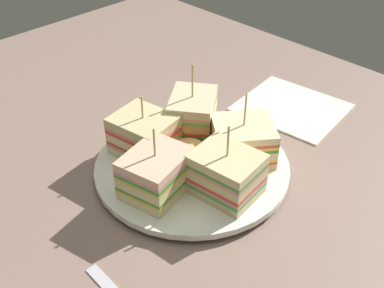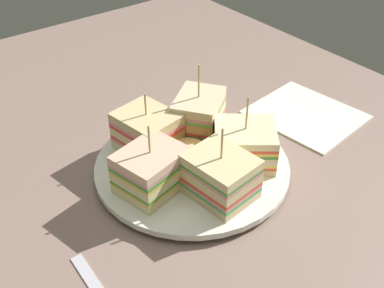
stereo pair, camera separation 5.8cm
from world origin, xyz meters
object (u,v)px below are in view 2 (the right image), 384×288
at_px(sandwich_wedge_2, 148,132).
at_px(sandwich_wedge_3, 152,170).
at_px(sandwich_wedge_1, 198,116).
at_px(chip_pile, 186,160).
at_px(napkin, 308,115).
at_px(sandwich_wedge_4, 220,176).
at_px(plate, 192,167).
at_px(sandwich_wedge_0, 244,145).

relative_size(sandwich_wedge_2, sandwich_wedge_3, 0.96).
height_order(sandwich_wedge_1, chip_pile, sandwich_wedge_1).
xyz_separation_m(sandwich_wedge_3, napkin, (0.00, -0.28, -0.04)).
height_order(chip_pile, napkin, chip_pile).
bearing_deg(chip_pile, sandwich_wedge_2, 12.33).
bearing_deg(sandwich_wedge_4, plate, -15.15).
relative_size(plate, sandwich_wedge_4, 2.66).
bearing_deg(napkin, sandwich_wedge_1, 73.71).
distance_m(sandwich_wedge_0, napkin, 0.17).
bearing_deg(sandwich_wedge_4, sandwich_wedge_2, 0.82).
xyz_separation_m(sandwich_wedge_4, napkin, (0.06, -0.23, -0.04)).
relative_size(sandwich_wedge_1, napkin, 0.70).
bearing_deg(plate, sandwich_wedge_3, 96.12).
xyz_separation_m(chip_pile, napkin, (-0.00, -0.23, -0.03)).
height_order(sandwich_wedge_1, sandwich_wedge_4, sandwich_wedge_1).
bearing_deg(sandwich_wedge_4, sandwich_wedge_3, 37.20).
bearing_deg(chip_pile, sandwich_wedge_1, -49.53).
bearing_deg(plate, sandwich_wedge_0, -122.32).
bearing_deg(sandwich_wedge_3, napkin, -12.19).
bearing_deg(sandwich_wedge_1, napkin, 128.21).
distance_m(sandwich_wedge_2, sandwich_wedge_3, 0.08).
distance_m(sandwich_wedge_3, sandwich_wedge_4, 0.08).
xyz_separation_m(sandwich_wedge_0, napkin, (0.03, -0.16, -0.04)).
relative_size(sandwich_wedge_3, napkin, 0.59).
bearing_deg(sandwich_wedge_4, napkin, -81.77).
bearing_deg(napkin, plate, 88.86).
xyz_separation_m(sandwich_wedge_2, chip_pile, (-0.06, -0.01, -0.01)).
bearing_deg(sandwich_wedge_2, sandwich_wedge_4, -2.23).
relative_size(sandwich_wedge_2, chip_pile, 1.22).
bearing_deg(sandwich_wedge_1, sandwich_wedge_3, -10.17).
bearing_deg(napkin, sandwich_wedge_3, 90.53).
bearing_deg(sandwich_wedge_4, chip_pile, -4.51).
height_order(sandwich_wedge_0, napkin, sandwich_wedge_0).
distance_m(sandwich_wedge_1, napkin, 0.18).
relative_size(sandwich_wedge_0, napkin, 0.67).
bearing_deg(sandwich_wedge_1, sandwich_wedge_2, -46.51).
bearing_deg(sandwich_wedge_2, sandwich_wedge_3, -39.90).
bearing_deg(sandwich_wedge_2, sandwich_wedge_1, 69.37).
relative_size(sandwich_wedge_3, chip_pile, 1.27).
relative_size(sandwich_wedge_0, sandwich_wedge_3, 1.14).
relative_size(sandwich_wedge_0, chip_pile, 1.45).
height_order(plate, sandwich_wedge_2, sandwich_wedge_2).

